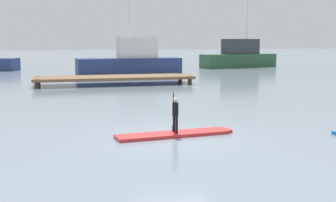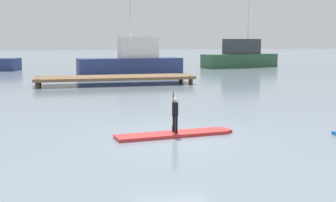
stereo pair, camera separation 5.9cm
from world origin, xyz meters
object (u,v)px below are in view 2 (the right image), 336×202
paddler_child_solo (175,113)px  fishing_boat_green_midground (240,57)px  paddleboard_near (175,134)px  fishing_boat_white_large (132,61)px

paddler_child_solo → fishing_boat_green_midground: fishing_boat_green_midground is taller
fishing_boat_green_midground → paddleboard_near: bearing=-116.5°
paddleboard_near → fishing_boat_green_midground: fishing_boat_green_midground is taller
paddleboard_near → paddler_child_solo: size_ratio=3.07×
paddler_child_solo → fishing_boat_white_large: fishing_boat_white_large is taller
paddler_child_solo → fishing_boat_green_midground: size_ratio=0.14×
fishing_boat_white_large → fishing_boat_green_midground: fishing_boat_green_midground is taller
paddleboard_near → fishing_boat_green_midground: (15.77, 31.63, 1.08)m
paddler_child_solo → fishing_boat_green_midground: 35.33m
paddleboard_near → fishing_boat_white_large: bearing=83.6°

